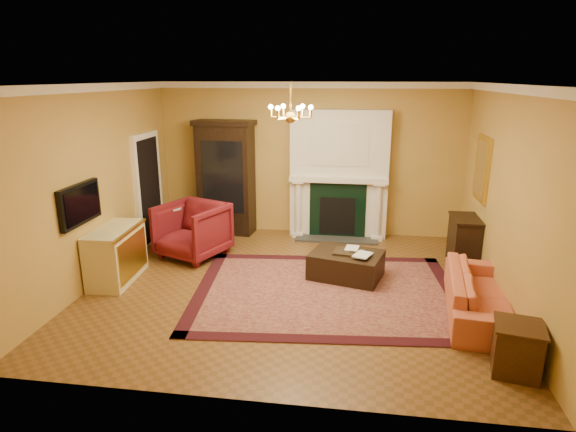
% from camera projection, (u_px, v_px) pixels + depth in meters
% --- Properties ---
extents(floor, '(6.00, 5.50, 0.02)m').
position_uv_depth(floor, '(290.00, 287.00, 7.39)').
color(floor, brown).
rests_on(floor, ground).
extents(ceiling, '(6.00, 5.50, 0.02)m').
position_uv_depth(ceiling, '(291.00, 83.00, 6.55)').
color(ceiling, white).
rests_on(ceiling, wall_back).
extents(wall_back, '(6.00, 0.02, 3.00)m').
position_uv_depth(wall_back, '(309.00, 160.00, 9.59)').
color(wall_back, '#CA9448').
rests_on(wall_back, floor).
extents(wall_front, '(6.00, 0.02, 3.00)m').
position_uv_depth(wall_front, '(249.00, 260.00, 4.34)').
color(wall_front, '#CA9448').
rests_on(wall_front, floor).
extents(wall_left, '(0.02, 5.50, 3.00)m').
position_uv_depth(wall_left, '(97.00, 185.00, 7.38)').
color(wall_left, '#CA9448').
rests_on(wall_left, floor).
extents(wall_right, '(0.02, 5.50, 3.00)m').
position_uv_depth(wall_right, '(509.00, 198.00, 6.56)').
color(wall_right, '#CA9448').
rests_on(wall_right, floor).
extents(fireplace, '(1.90, 0.70, 2.50)m').
position_uv_depth(fireplace, '(339.00, 177.00, 9.42)').
color(fireplace, silver).
rests_on(fireplace, wall_back).
extents(crown_molding, '(6.00, 5.50, 0.12)m').
position_uv_depth(crown_molding, '(299.00, 87.00, 7.47)').
color(crown_molding, white).
rests_on(crown_molding, ceiling).
extents(doorway, '(0.08, 1.05, 2.10)m').
position_uv_depth(doorway, '(149.00, 189.00, 9.11)').
color(doorway, white).
rests_on(doorway, wall_left).
extents(tv_panel, '(0.09, 0.95, 0.58)m').
position_uv_depth(tv_panel, '(80.00, 204.00, 6.84)').
color(tv_panel, black).
rests_on(tv_panel, wall_left).
extents(gilt_mirror, '(0.06, 0.76, 1.05)m').
position_uv_depth(gilt_mirror, '(482.00, 169.00, 7.85)').
color(gilt_mirror, gold).
rests_on(gilt_mirror, wall_right).
extents(chandelier, '(0.63, 0.55, 0.53)m').
position_uv_depth(chandelier, '(291.00, 113.00, 6.66)').
color(chandelier, gold).
rests_on(chandelier, ceiling).
extents(oriental_rug, '(4.14, 3.26, 0.02)m').
position_uv_depth(oriental_rug, '(326.00, 292.00, 7.18)').
color(oriental_rug, '#440E1A').
rests_on(oriental_rug, floor).
extents(china_cabinet, '(1.13, 0.60, 2.18)m').
position_uv_depth(china_cabinet, '(226.00, 180.00, 9.67)').
color(china_cabinet, black).
rests_on(china_cabinet, floor).
extents(wingback_armchair, '(1.33, 1.30, 1.07)m').
position_uv_depth(wingback_armchair, '(192.00, 228.00, 8.47)').
color(wingback_armchair, maroon).
rests_on(wingback_armchair, floor).
extents(pedestal_table, '(0.45, 0.45, 0.80)m').
position_uv_depth(pedestal_table, '(171.00, 224.00, 8.89)').
color(pedestal_table, black).
rests_on(pedestal_table, floor).
extents(commode, '(0.60, 1.17, 0.85)m').
position_uv_depth(commode, '(116.00, 254.00, 7.50)').
color(commode, beige).
rests_on(commode, floor).
extents(coral_sofa, '(0.83, 2.08, 0.79)m').
position_uv_depth(coral_sofa, '(480.00, 287.00, 6.41)').
color(coral_sofa, '#C0503D').
rests_on(coral_sofa, floor).
extents(end_table, '(0.56, 0.56, 0.54)m').
position_uv_depth(end_table, '(517.00, 350.00, 5.17)').
color(end_table, '#3A200F').
rests_on(end_table, floor).
extents(console_table, '(0.42, 0.73, 0.81)m').
position_uv_depth(console_table, '(464.00, 242.00, 8.12)').
color(console_table, black).
rests_on(console_table, floor).
extents(leather_ottoman, '(1.25, 1.04, 0.40)m').
position_uv_depth(leather_ottoman, '(346.00, 265.00, 7.65)').
color(leather_ottoman, black).
rests_on(leather_ottoman, oriental_rug).
extents(ottoman_tray, '(0.51, 0.42, 0.03)m').
position_uv_depth(ottoman_tray, '(349.00, 252.00, 7.58)').
color(ottoman_tray, black).
rests_on(ottoman_tray, leather_ottoman).
extents(book_a, '(0.21, 0.05, 0.28)m').
position_uv_depth(book_a, '(346.00, 240.00, 7.65)').
color(book_a, gray).
rests_on(book_a, ottoman_tray).
extents(book_b, '(0.23, 0.11, 0.32)m').
position_uv_depth(book_b, '(356.00, 245.00, 7.39)').
color(book_b, gray).
rests_on(book_b, ottoman_tray).
extents(topiary_left, '(0.15, 0.15, 0.41)m').
position_uv_depth(topiary_left, '(311.00, 164.00, 9.38)').
color(topiary_left, gray).
rests_on(topiary_left, fireplace).
extents(topiary_right, '(0.18, 0.18, 0.48)m').
position_uv_depth(topiary_right, '(376.00, 164.00, 9.20)').
color(topiary_right, gray).
rests_on(topiary_right, fireplace).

